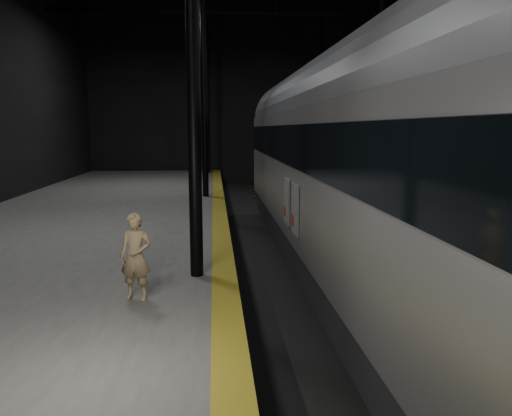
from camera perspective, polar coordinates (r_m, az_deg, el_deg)
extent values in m
plane|color=black|center=(14.77, 8.84, -6.49)|extent=(44.00, 44.00, 0.00)
cube|color=#51514E|center=(14.81, -20.72, -4.94)|extent=(9.00, 43.80, 1.00)
cube|color=olive|center=(14.12, -4.00, -2.92)|extent=(0.50, 43.80, 0.01)
cube|color=#3F3328|center=(14.57, 6.09, -5.95)|extent=(0.08, 43.00, 0.14)
cube|color=#3F3328|center=(14.91, 11.56, -5.74)|extent=(0.08, 43.00, 0.14)
cube|color=black|center=(14.75, 8.84, -6.26)|extent=(2.40, 42.00, 0.12)
cylinder|color=black|center=(10.04, -7.32, 20.88)|extent=(0.26, 0.26, 10.00)
cylinder|color=black|center=(21.92, -5.97, 14.43)|extent=(0.26, 0.26, 10.00)
cylinder|color=black|center=(23.08, 13.86, 13.94)|extent=(0.26, 0.26, 10.00)
cylinder|color=black|center=(33.88, -5.58, 12.52)|extent=(0.26, 0.26, 10.00)
cylinder|color=black|center=(34.64, 7.39, 12.41)|extent=(0.26, 0.26, 10.00)
cube|color=black|center=(28.68, 2.30, 21.27)|extent=(23.60, 0.15, 0.18)
cube|color=#93959A|center=(12.65, 10.95, 3.63)|extent=(3.15, 21.73, 3.26)
cube|color=black|center=(13.00, 10.68, -5.37)|extent=(2.88, 21.30, 0.92)
cube|color=black|center=(12.60, 11.05, 7.07)|extent=(3.22, 21.40, 0.98)
cylinder|color=slate|center=(12.61, 11.17, 11.02)|extent=(3.09, 21.51, 3.09)
cube|color=black|center=(20.34, 4.95, -1.18)|extent=(1.96, 2.39, 0.38)
cube|color=silver|center=(11.33, 4.50, -0.18)|extent=(0.04, 0.81, 1.14)
cube|color=silver|center=(12.60, 3.54, 0.77)|extent=(0.04, 0.81, 1.14)
cylinder|color=#A92414|center=(11.56, 4.23, -1.35)|extent=(0.03, 0.28, 0.28)
cylinder|color=#A92414|center=(12.83, 3.32, -0.30)|extent=(0.03, 0.28, 0.28)
imported|color=tan|center=(8.83, -13.57, -5.43)|extent=(0.62, 0.49, 1.52)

